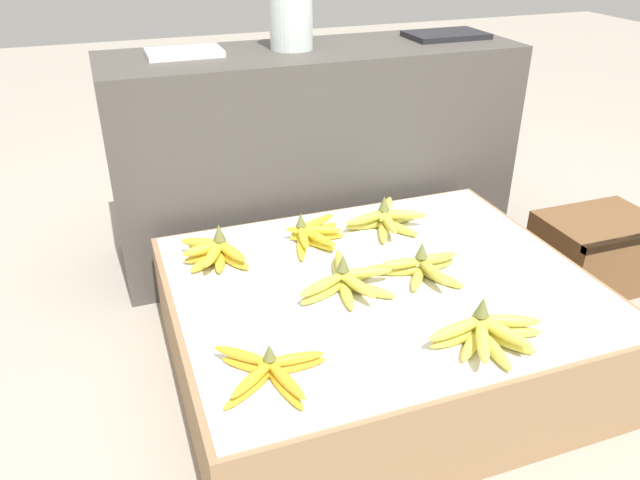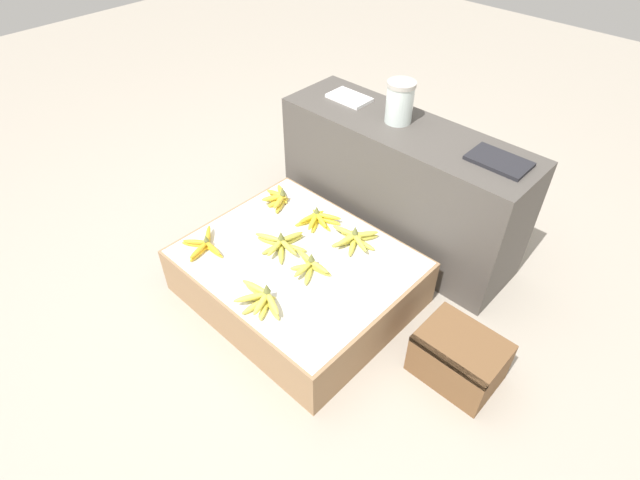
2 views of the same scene
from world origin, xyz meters
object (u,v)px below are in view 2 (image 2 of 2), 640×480
object	(u,v)px
banana_bunch_middle_midright	(309,266)
glass_jar	(399,102)
banana_bunch_back_left	(278,198)
banana_bunch_front_midright	(261,299)
foam_tray_white	(349,98)
banana_bunch_middle_midleft	(281,244)
banana_bunch_back_midleft	(318,219)
wooden_crate	(459,358)
banana_bunch_back_midright	(354,239)
banana_bunch_front_left	(204,245)

from	to	relation	value
banana_bunch_middle_midright	glass_jar	distance (m)	0.92
banana_bunch_back_left	banana_bunch_front_midright	bearing A→B (deg)	-48.91
banana_bunch_middle_midright	foam_tray_white	bearing A→B (deg)	119.77
banana_bunch_front_midright	banana_bunch_back_left	bearing A→B (deg)	131.09
banana_bunch_middle_midleft	banana_bunch_back_midleft	xyz separation A→B (m)	(-0.00, 0.26, -0.00)
wooden_crate	banana_bunch_middle_midleft	distance (m)	0.97
banana_bunch_middle_midleft	glass_jar	xyz separation A→B (m)	(0.10, 0.74, 0.52)
banana_bunch_middle_midleft	wooden_crate	bearing A→B (deg)	9.08
banana_bunch_back_midright	glass_jar	distance (m)	0.71
banana_bunch_back_left	wooden_crate	bearing A→B (deg)	-4.33
banana_bunch_front_midright	banana_bunch_middle_midleft	distance (m)	0.37
foam_tray_white	banana_bunch_back_left	bearing A→B (deg)	-94.87
banana_bunch_middle_midleft	banana_bunch_back_midleft	distance (m)	0.26
banana_bunch_front_left	banana_bunch_middle_midright	distance (m)	0.54
wooden_crate	banana_bunch_back_midleft	world-z (taller)	banana_bunch_back_midleft
banana_bunch_front_midright	glass_jar	xyz separation A→B (m)	(-0.10, 1.05, 0.51)
banana_bunch_back_midright	banana_bunch_front_midright	bearing A→B (deg)	-93.37
glass_jar	banana_bunch_back_midleft	bearing A→B (deg)	-101.82
wooden_crate	banana_bunch_middle_midright	distance (m)	0.78
banana_bunch_middle_midright	wooden_crate	bearing A→B (deg)	12.62
banana_bunch_front_left	banana_bunch_back_midright	bearing A→B (deg)	46.58
banana_bunch_middle_midright	banana_bunch_back_left	size ratio (longest dim) A/B	1.19
wooden_crate	foam_tray_white	size ratio (longest dim) A/B	1.59
banana_bunch_front_left	banana_bunch_middle_midright	world-z (taller)	banana_bunch_middle_midright
banana_bunch_back_midleft	glass_jar	distance (m)	0.71
banana_bunch_front_midright	foam_tray_white	xyz separation A→B (m)	(-0.44, 1.06, 0.42)
banana_bunch_front_midright	banana_bunch_back_midleft	size ratio (longest dim) A/B	1.39
banana_bunch_front_midright	glass_jar	bearing A→B (deg)	95.59
banana_bunch_middle_midright	foam_tray_white	distance (m)	0.98
glass_jar	banana_bunch_back_left	bearing A→B (deg)	-127.25
banana_bunch_front_left	banana_bunch_front_midright	xyz separation A→B (m)	(0.47, -0.05, 0.00)
banana_bunch_middle_midright	banana_bunch_back_midleft	world-z (taller)	banana_bunch_middle_midright
glass_jar	banana_bunch_front_midright	bearing A→B (deg)	-84.41
banana_bunch_middle_midright	banana_bunch_back_midleft	size ratio (longest dim) A/B	1.14
banana_bunch_middle_midleft	foam_tray_white	xyz separation A→B (m)	(-0.24, 0.76, 0.42)
banana_bunch_back_left	banana_bunch_back_midright	world-z (taller)	banana_bunch_back_left
banana_bunch_back_left	banana_bunch_back_midleft	bearing A→B (deg)	3.81
wooden_crate	banana_bunch_front_left	size ratio (longest dim) A/B	1.51
banana_bunch_front_left	banana_bunch_middle_midright	bearing A→B (deg)	27.35
wooden_crate	glass_jar	size ratio (longest dim) A/B	1.73
wooden_crate	glass_jar	bearing A→B (deg)	145.09
banana_bunch_front_midright	banana_bunch_back_left	size ratio (longest dim) A/B	1.46
banana_bunch_back_midleft	glass_jar	size ratio (longest dim) A/B	0.94
wooden_crate	glass_jar	distance (m)	1.24
banana_bunch_back_left	banana_bunch_back_midright	size ratio (longest dim) A/B	0.74
banana_bunch_back_midright	banana_bunch_middle_midright	bearing A→B (deg)	-95.85
glass_jar	foam_tray_white	distance (m)	0.35
banana_bunch_front_left	banana_bunch_back_left	bearing A→B (deg)	90.79
glass_jar	foam_tray_white	world-z (taller)	glass_jar
banana_bunch_back_midright	foam_tray_white	bearing A→B (deg)	134.33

